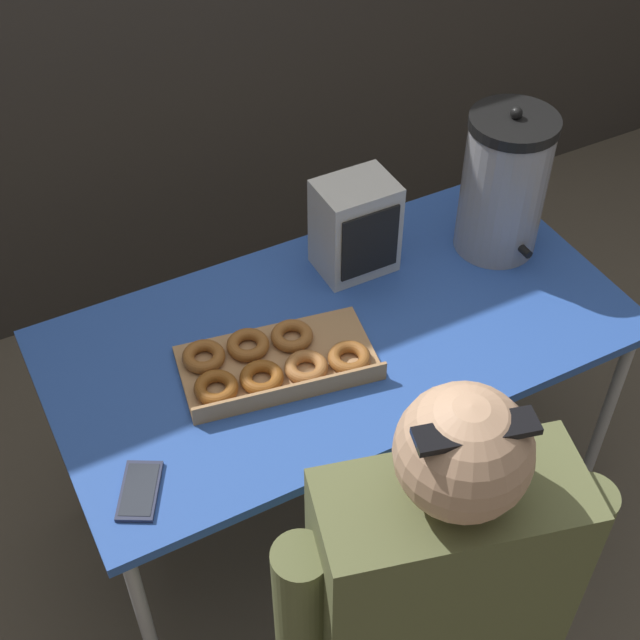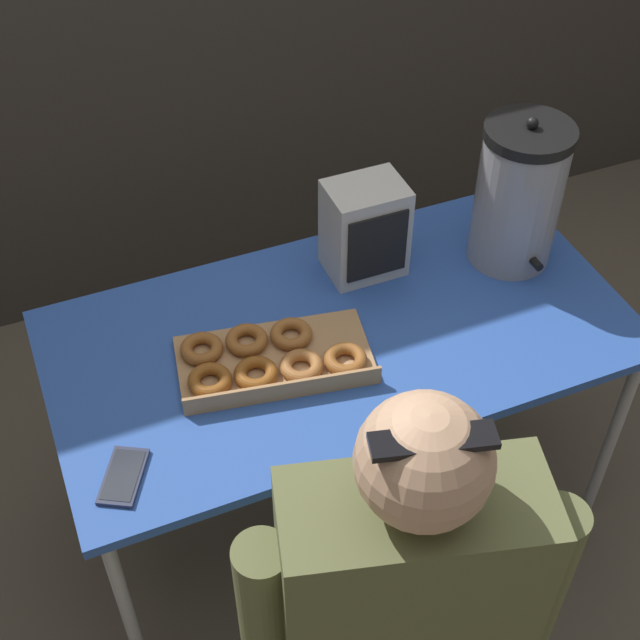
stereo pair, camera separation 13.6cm
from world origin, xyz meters
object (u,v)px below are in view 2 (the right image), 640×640
at_px(coffee_urn, 519,195).
at_px(cell_phone, 123,476).
at_px(space_heater, 365,229).
at_px(person_seated, 401,632).
at_px(donut_box, 270,359).

bearing_deg(coffee_urn, cell_phone, -163.95).
distance_m(space_heater, person_seated, 0.97).
distance_m(cell_phone, person_seated, 0.64).
bearing_deg(coffee_urn, donut_box, -169.26).
bearing_deg(person_seated, cell_phone, -33.67).
height_order(donut_box, cell_phone, donut_box).
bearing_deg(cell_phone, donut_box, 53.96).
relative_size(coffee_urn, person_seated, 0.33).
bearing_deg(donut_box, cell_phone, -145.07).
relative_size(donut_box, space_heater, 1.90).
height_order(donut_box, coffee_urn, coffee_urn).
distance_m(coffee_urn, space_heater, 0.39).
distance_m(cell_phone, space_heater, 0.85).
bearing_deg(coffee_urn, person_seated, -131.19).
height_order(donut_box, person_seated, person_seated).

